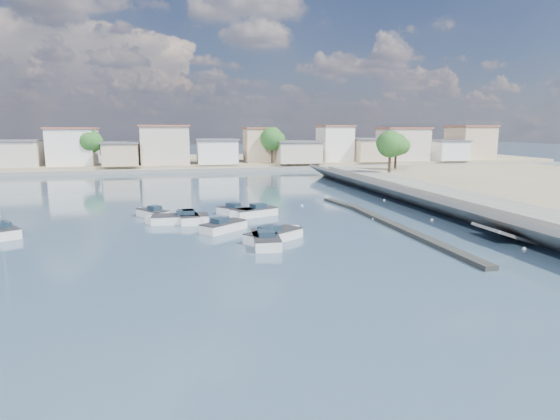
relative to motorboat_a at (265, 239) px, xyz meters
name	(u,v)px	position (x,y,z in m)	size (l,w,h in m)	color
ground	(264,190)	(5.99, 32.73, -0.38)	(400.00, 400.00, 0.00)	#314D63
seawall_walkway	(490,209)	(24.49, 5.73, 0.52)	(5.00, 90.00, 1.80)	slate
breakwater	(386,222)	(12.90, 5.42, -0.21)	(2.00, 31.02, 0.35)	black
far_shore_land	(228,161)	(5.99, 84.73, 0.32)	(160.00, 40.00, 1.40)	gray
far_shore_quay	(238,169)	(5.99, 63.73, 0.02)	(160.00, 2.50, 0.80)	slate
far_town	(281,146)	(16.70, 69.65, 4.56)	(113.01, 12.80, 8.35)	beige
shore_trees	(279,142)	(14.33, 60.84, 5.84)	(74.56, 38.32, 7.92)	#38281E
motorboat_a	(265,239)	(0.00, 0.00, 0.00)	(2.46, 5.76, 1.48)	silver
motorboat_b	(226,227)	(-2.59, 5.61, 0.00)	(4.53, 4.20, 1.48)	silver
motorboat_c	(177,219)	(-6.82, 10.02, 0.00)	(6.10, 2.32, 1.48)	silver
motorboat_d	(252,213)	(0.85, 11.93, 0.00)	(5.30, 3.70, 1.48)	silver
motorboat_e	(187,217)	(-5.86, 10.72, 0.00)	(2.27, 5.10, 1.48)	silver
motorboat_f	(152,214)	(-9.42, 13.63, 0.00)	(3.58, 4.13, 1.48)	silver
motorboat_g	(238,212)	(-0.55, 12.72, 0.00)	(4.09, 4.28, 1.48)	silver
motorboat_h	(276,235)	(1.14, 1.19, 0.00)	(5.38, 4.65, 1.48)	silver
sailboat	(0,230)	(-21.80, 8.03, 0.05)	(4.30, 5.29, 9.00)	silver
mooring_buoys	(413,223)	(15.37, 4.71, -0.33)	(11.68, 34.53, 0.31)	silver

